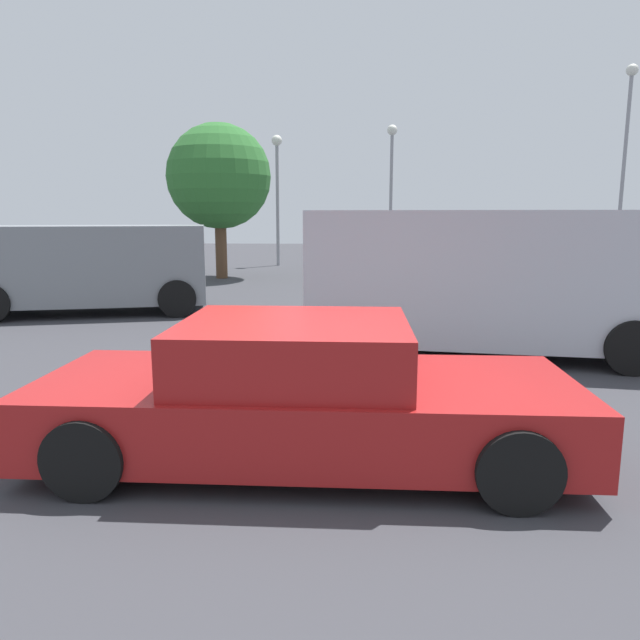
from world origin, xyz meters
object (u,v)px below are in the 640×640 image
Objects in this scene: sedan_foreground at (304,395)px; light_post_near at (391,170)px; light_post_mid at (277,176)px; light_post_far at (626,137)px; van_white at (480,277)px; suv_dark at (92,265)px; pedestrian at (469,265)px; dog at (108,377)px.

light_post_near reaches higher than sedan_foreground.
light_post_mid is 13.88m from light_post_far.
suv_dark is at bearing 163.50° from van_white.
light_post_far is at bearing -4.24° from light_post_mid.
light_post_far reaches higher than van_white.
light_post_near is (7.32, 14.02, 3.05)m from suv_dark.
light_post_far is (8.50, 15.12, 3.95)m from van_white.
sedan_foreground is at bearing -95.20° from light_post_near.
van_white reaches higher than sedan_foreground.
suv_dark is 8.41m from pedestrian.
pedestrian is at bearing -85.46° from light_post_near.
dog is 0.12× the size of suv_dark.
sedan_foreground is 20.86m from light_post_mid.
dog is 6.75m from suv_dark.
light_post_near is at bearing 113.84° from dog.
light_post_mid is (-0.43, 18.80, 3.53)m from dog.
van_white is at bearing 65.15° from dog.
pedestrian is at bearing 70.85° from sedan_foreground.
light_post_mid reaches higher than dog.
light_post_far is at bearing -14.45° from light_post_near.
van_white is at bearing -88.68° from light_post_near.
van_white is 1.03× the size of suv_dark.
van_white is (4.84, 2.66, 0.94)m from dog.
suv_dark is 0.95× the size of light_post_mid.
suv_dark is (-2.88, 6.05, 0.80)m from dog.
light_post_mid is (-5.27, 16.14, 2.58)m from van_white.
sedan_foreground is 0.77× the size of light_post_near.
sedan_foreground is 9.12m from pedestrian.
dog is at bearing -102.46° from light_post_near.
light_post_near is 9.25m from light_post_far.
suv_dark is 3.01× the size of pedestrian.
light_post_far is at bearing -179.92° from pedestrian.
dog is 5.60m from van_white.
pedestrian is at bearing 172.11° from suv_dark.
light_post_mid reaches higher than suv_dark.
pedestrian is 13.49m from light_post_mid.
pedestrian is (5.48, 7.00, 0.78)m from dog.
pedestrian is (3.01, 8.60, 0.45)m from sedan_foreground.
sedan_foreground is 0.86× the size of van_white.
light_post_near reaches higher than van_white.
sedan_foreground is 4.92m from van_white.
sedan_foreground is 9.35m from suv_dark.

